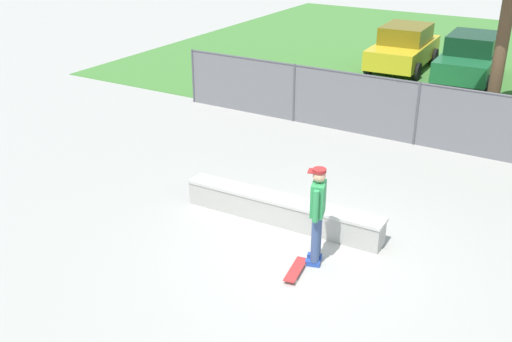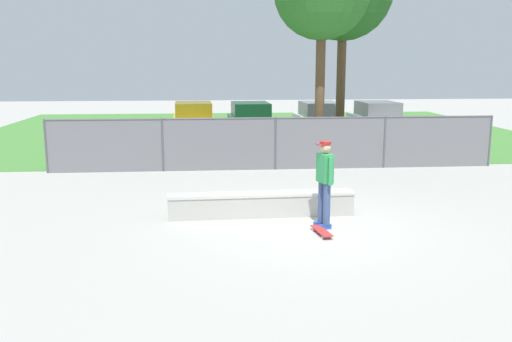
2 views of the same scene
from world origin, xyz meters
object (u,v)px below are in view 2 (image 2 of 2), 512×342
object	(u,v)px
skateboard	(322,231)
car_silver	(378,120)
car_yellow	(194,121)
car_white	(320,120)
skateboarder	(325,180)
car_green	(251,121)
concrete_ledge	(261,204)

from	to	relation	value
skateboard	car_silver	size ratio (longest dim) A/B	0.19
skateboard	car_yellow	size ratio (longest dim) A/B	0.19
car_yellow	car_white	size ratio (longest dim) A/B	1.00
car_yellow	car_silver	world-z (taller)	same
skateboarder	car_green	size ratio (longest dim) A/B	0.43
car_white	car_silver	xyz separation A→B (m)	(2.66, -0.04, 0.00)
car_yellow	car_white	distance (m)	5.73
skateboarder	car_silver	size ratio (longest dim) A/B	0.43
skateboard	car_white	bearing A→B (deg)	78.79
car_green	car_silver	bearing A→B (deg)	0.30
skateboarder	car_yellow	bearing A→B (deg)	102.29
concrete_ledge	car_white	xyz separation A→B (m)	(3.90, 12.74, 0.56)
car_white	skateboard	bearing A→B (deg)	-101.21
car_silver	car_white	bearing A→B (deg)	179.13
skateboarder	car_white	bearing A→B (deg)	78.97
concrete_ledge	car_silver	bearing A→B (deg)	62.67
car_yellow	concrete_ledge	bearing A→B (deg)	-82.03
car_yellow	car_green	world-z (taller)	same
car_white	car_silver	world-z (taller)	same
skateboard	car_white	world-z (taller)	car_white
concrete_ledge	skateboarder	world-z (taller)	skateboarder
skateboarder	car_yellow	size ratio (longest dim) A/B	0.43
concrete_ledge	car_yellow	xyz separation A→B (m)	(-1.82, 13.03, 0.56)
concrete_ledge	skateboard	size ratio (longest dim) A/B	5.14
car_green	car_white	xyz separation A→B (m)	(3.16, 0.07, 0.00)
concrete_ledge	car_silver	xyz separation A→B (m)	(6.56, 12.70, 0.56)
car_white	skateboarder	bearing A→B (deg)	-101.03
car_green	skateboarder	bearing A→B (deg)	-87.93
car_green	car_white	world-z (taller)	same
concrete_ledge	skateboarder	size ratio (longest dim) A/B	2.30
car_white	car_silver	distance (m)	2.66
concrete_ledge	skateboard	world-z (taller)	concrete_ledge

